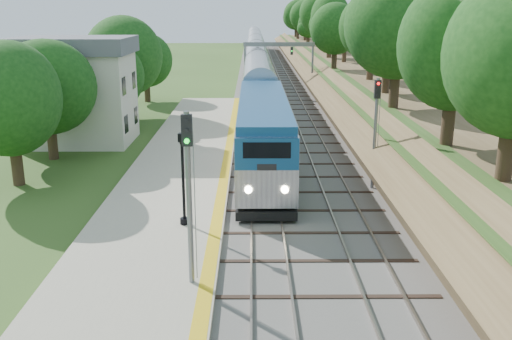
{
  "coord_description": "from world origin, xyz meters",
  "views": [
    {
      "loc": [
        -0.68,
        -13.3,
        10.07
      ],
      "look_at": [
        -0.5,
        12.21,
        2.8
      ],
      "focal_mm": 40.0,
      "sensor_mm": 36.0,
      "label": 1
    }
  ],
  "objects_px": {
    "station_building": "(77,90)",
    "signal_gantry": "(279,54)",
    "train": "(257,62)",
    "lamppost_far": "(183,184)",
    "signal_farside": "(376,122)",
    "signal_platform": "(189,180)"
  },
  "relations": [
    {
      "from": "station_building",
      "to": "signal_gantry",
      "type": "distance_m",
      "value": 29.94
    },
    {
      "from": "train",
      "to": "lamppost_far",
      "type": "xyz_separation_m",
      "value": [
        -3.83,
        -60.61,
        0.02
      ]
    },
    {
      "from": "lamppost_far",
      "to": "signal_farside",
      "type": "height_order",
      "value": "signal_farside"
    },
    {
      "from": "signal_gantry",
      "to": "train",
      "type": "bearing_deg",
      "value": 98.19
    },
    {
      "from": "signal_platform",
      "to": "signal_farside",
      "type": "bearing_deg",
      "value": 53.1
    },
    {
      "from": "signal_platform",
      "to": "station_building",
      "type": "bearing_deg",
      "value": 114.56
    },
    {
      "from": "station_building",
      "to": "train",
      "type": "xyz_separation_m",
      "value": [
        14.0,
        42.16,
        -1.8
      ]
    },
    {
      "from": "signal_gantry",
      "to": "train",
      "type": "height_order",
      "value": "signal_gantry"
    },
    {
      "from": "signal_gantry",
      "to": "signal_platform",
      "type": "xyz_separation_m",
      "value": [
        -5.37,
        -49.27,
        -0.54
      ]
    },
    {
      "from": "signal_gantry",
      "to": "signal_platform",
      "type": "height_order",
      "value": "signal_platform"
    },
    {
      "from": "signal_farside",
      "to": "train",
      "type": "bearing_deg",
      "value": 96.51
    },
    {
      "from": "lamppost_far",
      "to": "signal_platform",
      "type": "height_order",
      "value": "signal_platform"
    },
    {
      "from": "signal_platform",
      "to": "train",
      "type": "bearing_deg",
      "value": 87.5
    },
    {
      "from": "station_building",
      "to": "train",
      "type": "relative_size",
      "value": 0.07
    },
    {
      "from": "signal_gantry",
      "to": "lamppost_far",
      "type": "distance_m",
      "value": 43.97
    },
    {
      "from": "signal_platform",
      "to": "lamppost_far",
      "type": "bearing_deg",
      "value": 99.04
    },
    {
      "from": "station_building",
      "to": "signal_platform",
      "type": "height_order",
      "value": "station_building"
    },
    {
      "from": "signal_gantry",
      "to": "station_building",
      "type": "bearing_deg",
      "value": -123.38
    },
    {
      "from": "station_building",
      "to": "signal_gantry",
      "type": "bearing_deg",
      "value": 56.62
    },
    {
      "from": "signal_platform",
      "to": "signal_gantry",
      "type": "bearing_deg",
      "value": 83.78
    },
    {
      "from": "signal_farside",
      "to": "lamppost_far",
      "type": "bearing_deg",
      "value": -147.88
    },
    {
      "from": "station_building",
      "to": "signal_farside",
      "type": "bearing_deg",
      "value": -31.05
    }
  ]
}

